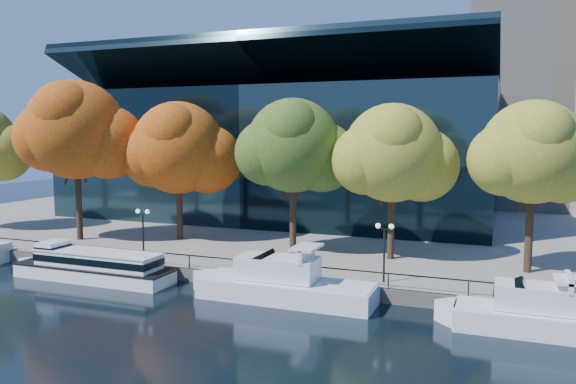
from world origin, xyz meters
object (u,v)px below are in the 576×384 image
at_px(tree_1, 77,132).
at_px(tree_4, 394,155).
at_px(tree_2, 180,150).
at_px(tree_3, 295,148).
at_px(lamp_1, 143,222).
at_px(cruiser_near, 279,283).
at_px(cruiser_far, 535,314).
at_px(tree_5, 535,154).
at_px(tour_boat, 90,265).
at_px(lamp_2, 384,239).

xyz_separation_m(tree_1, tree_4, (29.04, 2.59, -1.81)).
distance_m(tree_2, tree_3, 12.19).
xyz_separation_m(tree_1, lamp_1, (10.42, -4.68, -7.17)).
relative_size(cruiser_near, tree_3, 1.01).
distance_m(cruiser_far, tree_1, 41.29).
bearing_deg(lamp_1, tree_1, 155.81).
relative_size(tree_1, tree_3, 1.15).
height_order(cruiser_far, tree_3, tree_3).
height_order(tree_1, tree_5, tree_1).
relative_size(tour_boat, cruiser_far, 1.33).
relative_size(tree_4, lamp_2, 3.08).
height_order(tree_2, tree_4, tree_2).
distance_m(cruiser_near, lamp_2, 7.69).
bearing_deg(tree_5, lamp_1, -167.19).
bearing_deg(lamp_1, tree_2, 101.30).
distance_m(tree_1, tree_5, 39.25).
bearing_deg(lamp_1, tour_boat, -121.99).
xyz_separation_m(tree_5, lamp_1, (-28.75, -6.54, -5.58)).
height_order(cruiser_near, tree_4, tree_4).
height_order(tour_boat, tree_1, tree_1).
xyz_separation_m(tour_boat, cruiser_far, (30.96, -0.28, -0.04)).
xyz_separation_m(cruiser_far, tree_1, (-39.11, 8.61, 10.04)).
distance_m(tree_4, lamp_2, 9.07).
bearing_deg(tree_3, cruiser_far, -30.18).
distance_m(tree_2, lamp_2, 23.29).
distance_m(tree_2, tree_5, 30.45).
bearing_deg(tree_4, tour_boat, -152.40).
xyz_separation_m(tour_boat, tree_1, (-8.15, 8.33, 10.01)).
xyz_separation_m(tree_4, tree_5, (10.14, -0.74, 0.23)).
height_order(tree_4, lamp_1, tree_4).
xyz_separation_m(tree_5, lamp_2, (-9.33, -6.54, -5.58)).
bearing_deg(lamp_2, tree_5, 35.01).
bearing_deg(tree_1, tree_2, 22.14).
xyz_separation_m(cruiser_far, tree_4, (-10.07, 11.20, 8.23)).
bearing_deg(tree_4, lamp_2, -83.70).
bearing_deg(tree_5, tree_1, -177.29).
relative_size(cruiser_far, tree_3, 0.82).
height_order(cruiser_far, lamp_2, lamp_2).
distance_m(cruiser_near, tree_1, 26.78).
bearing_deg(lamp_1, cruiser_far, -7.79).
distance_m(tour_boat, tree_5, 33.73).
bearing_deg(tour_boat, tree_2, 86.98).
height_order(cruiser_far, tree_4, tree_4).
bearing_deg(tree_1, cruiser_far, -12.41).
bearing_deg(cruiser_far, cruiser_near, 177.90).
height_order(tree_2, tree_3, tree_2).
relative_size(tree_3, lamp_2, 3.22).
relative_size(tree_1, tree_4, 1.20).
xyz_separation_m(tour_boat, tree_5, (31.03, 10.18, 8.42)).
xyz_separation_m(cruiser_far, tree_5, (0.07, 10.46, 8.46)).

